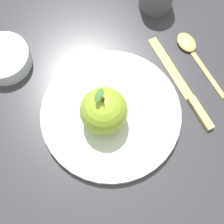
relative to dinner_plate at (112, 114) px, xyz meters
name	(u,v)px	position (x,y,z in m)	size (l,w,h in m)	color
ground_plane	(119,107)	(0.00, -0.02, -0.01)	(2.40, 2.40, 0.00)	#2D2D33
dinner_plate	(112,114)	(0.00, 0.00, 0.00)	(0.26, 0.26, 0.02)	#B2C6B2
apple	(105,112)	(0.00, 0.02, 0.05)	(0.08, 0.08, 0.10)	#8CB22D
side_bowl	(3,58)	(0.23, 0.06, 0.01)	(0.10, 0.10, 0.03)	silver
knife	(185,90)	(-0.07, -0.13, -0.01)	(0.21, 0.09, 0.01)	#D8B766
spoon	(191,49)	(-0.02, -0.21, 0.00)	(0.16, 0.07, 0.01)	#D8B766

